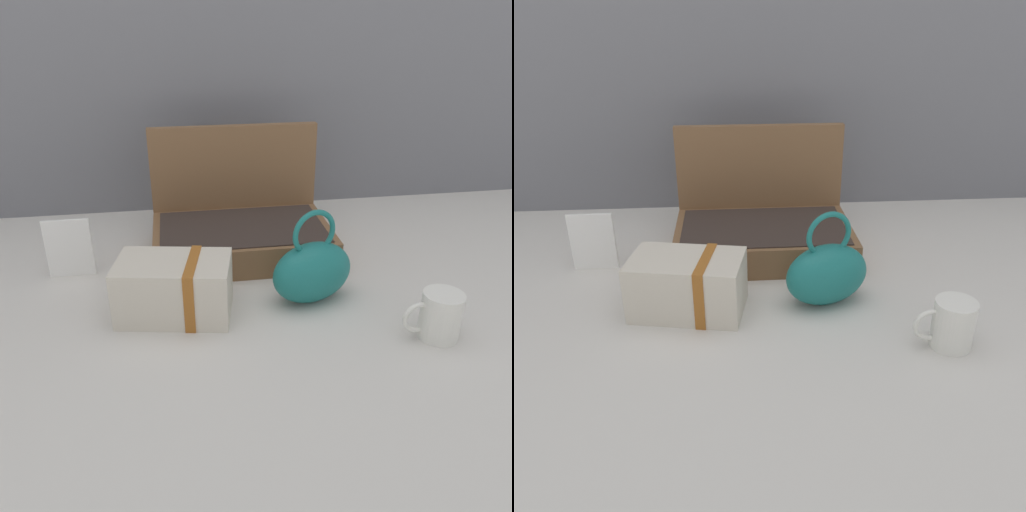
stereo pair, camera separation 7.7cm
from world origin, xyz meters
The scene contains 6 objects.
ground_plane centered at (0.00, 0.00, 0.00)m, with size 6.00×6.00×0.00m, color beige.
open_suitcase centered at (0.00, 0.24, 0.06)m, with size 0.43×0.29×0.29m.
teal_pouch_handbag centered at (0.11, -0.03, 0.07)m, with size 0.20×0.15×0.20m.
cream_toiletry_bag centered at (-0.16, -0.04, 0.06)m, with size 0.24×0.17×0.12m.
coffee_mug centered at (0.31, -0.20, 0.05)m, with size 0.11×0.08×0.09m.
info_card_left centered at (-0.40, 0.16, 0.07)m, with size 0.10×0.01×0.14m, color white.
Camera 1 is at (-0.15, -0.94, 0.57)m, focal length 36.43 mm.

